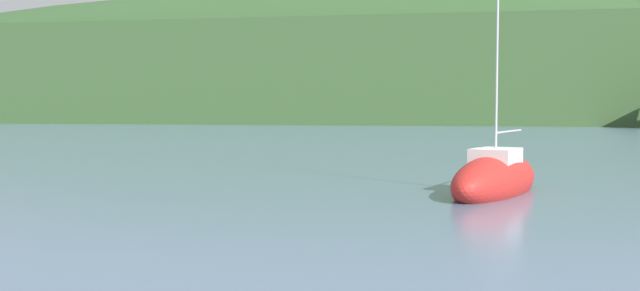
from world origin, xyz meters
The scene contains 2 objects.
wooded_hillside centered at (-8.90, 143.36, 6.17)m, with size 352.00×48.34×37.47m.
sailboat_mid_5 centered at (6.16, 43.23, 0.45)m, with size 4.00×6.79×10.46m.
Camera 1 is at (4.94, 19.25, 2.90)m, focal length 40.46 mm.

